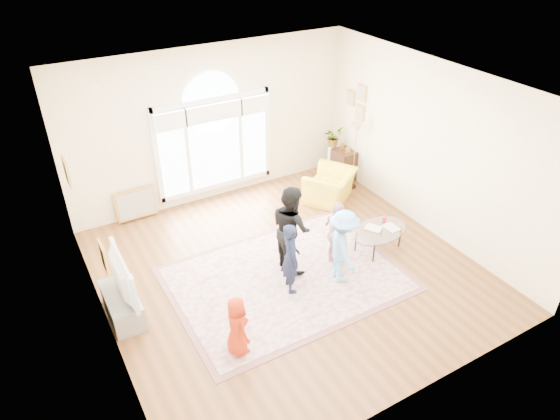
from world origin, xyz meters
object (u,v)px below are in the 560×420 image
armchair (330,186)px  coffee_table (379,231)px  tv_console (122,305)px  television (117,277)px  area_rug (286,279)px

armchair → coffee_table: bearing=48.7°
tv_console → coffee_table: bearing=-7.5°
television → armchair: size_ratio=1.14×
tv_console → television: bearing=-0.0°
area_rug → television: (-2.59, 0.50, 0.74)m
television → tv_console: bearing=180.0°
armchair → area_rug: bearing=6.6°
area_rug → coffee_table: (1.88, -0.09, 0.39)m
area_rug → tv_console: (-2.60, 0.50, 0.20)m
coffee_table → area_rug: bearing=166.3°
tv_console → coffee_table: size_ratio=0.78×
area_rug → television: bearing=169.0°
television → armchair: television is taller
tv_console → coffee_table: (4.48, -0.59, 0.19)m
area_rug → coffee_table: bearing=-2.6°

